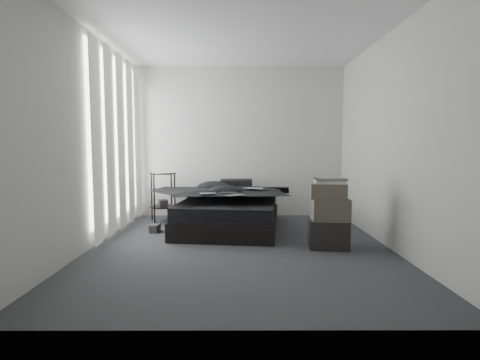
{
  "coord_description": "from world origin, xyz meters",
  "views": [
    {
      "loc": [
        -0.01,
        -4.49,
        1.22
      ],
      "look_at": [
        0.0,
        0.8,
        0.75
      ],
      "focal_mm": 28.0,
      "sensor_mm": 36.0,
      "label": 1
    }
  ],
  "objects_px": {
    "side_stand": "(163,197)",
    "box_lower": "(328,234)",
    "laptop": "(252,184)",
    "bed": "(229,221)"
  },
  "relations": [
    {
      "from": "laptop",
      "to": "box_lower",
      "type": "bearing_deg",
      "value": -24.26
    },
    {
      "from": "laptop",
      "to": "side_stand",
      "type": "distance_m",
      "value": 1.57
    },
    {
      "from": "bed",
      "to": "side_stand",
      "type": "height_order",
      "value": "side_stand"
    },
    {
      "from": "laptop",
      "to": "side_stand",
      "type": "height_order",
      "value": "side_stand"
    },
    {
      "from": "bed",
      "to": "laptop",
      "type": "distance_m",
      "value": 0.64
    },
    {
      "from": "laptop",
      "to": "side_stand",
      "type": "relative_size",
      "value": 0.37
    },
    {
      "from": "bed",
      "to": "side_stand",
      "type": "xyz_separation_m",
      "value": [
        -1.1,
        0.59,
        0.27
      ]
    },
    {
      "from": "side_stand",
      "to": "box_lower",
      "type": "xyz_separation_m",
      "value": [
        2.33,
        -1.61,
        -0.22
      ]
    },
    {
      "from": "laptop",
      "to": "bed",
      "type": "bearing_deg",
      "value": -154.5
    },
    {
      "from": "bed",
      "to": "laptop",
      "type": "relative_size",
      "value": 6.24
    }
  ]
}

